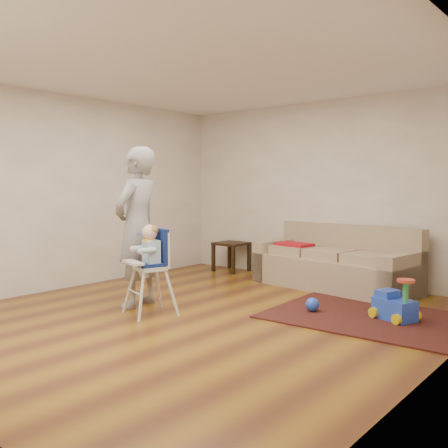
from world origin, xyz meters
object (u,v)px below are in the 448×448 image
Objects in this scene: ride_on_toy at (395,298)px; toy_ball at (312,304)px; adult at (137,227)px; side_table at (231,257)px; high_chair at (150,271)px; sofa at (334,257)px.

toy_ball is (-0.85, -0.26, -0.15)m from ride_on_toy.
adult is at bearing -149.68° from toy_ball.
adult reaches higher than side_table.
side_table is 2.99m from high_chair.
sofa is at bearing -4.99° from side_table.
ride_on_toy is (3.28, -1.29, 0.00)m from side_table.
side_table reaches higher than toy_ball.
high_chair reaches higher than ride_on_toy.
side_table is at bearing 129.97° from high_chair.
side_table is at bearing 147.58° from toy_ball.
sofa is 2.81m from adult.
side_table is (-1.99, 0.17, -0.20)m from sofa.
sofa is 2.76m from high_chair.
ride_on_toy is 0.45× the size of high_chair.
side_table is 3.52m from ride_on_toy.
ride_on_toy is 2.67m from high_chair.
toy_ball is at bearing -64.48° from sofa.
side_table is at bearing -179.51° from adult.
ride_on_toy is at bearing -21.39° from side_table.
side_table is at bearing 179.39° from ride_on_toy.
adult reaches higher than toy_ball.
toy_ball is 0.08× the size of adult.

